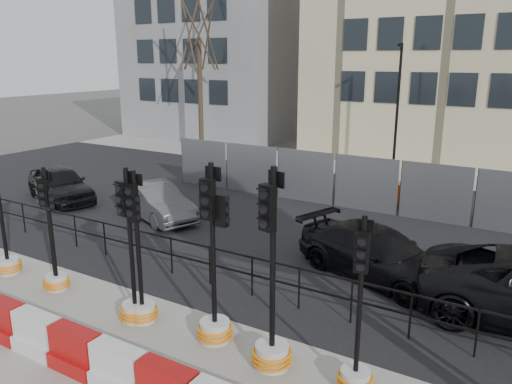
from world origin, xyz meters
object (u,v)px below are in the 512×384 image
Objects in this scene: traffic_signal_h at (356,357)px; traffic_signal_a at (5,249)px; car_c at (377,254)px; traffic_signal_d at (133,286)px; car_a at (60,184)px.

traffic_signal_a is at bearing 169.89° from traffic_signal_h.
traffic_signal_h is 0.64× the size of car_c.
traffic_signal_d is at bearing 161.73° from car_c.
traffic_signal_d reaches higher than car_a.
traffic_signal_a reaches higher than traffic_signal_h.
traffic_signal_a reaches higher than car_c.
traffic_signal_h reaches higher than car_c.
traffic_signal_d reaches higher than car_c.
traffic_signal_h reaches higher than car_a.
car_c is (-1.09, 4.50, 0.01)m from traffic_signal_h.
traffic_signal_d is (4.50, -0.07, 0.10)m from traffic_signal_a.
car_c is (3.67, 4.70, -0.15)m from traffic_signal_d.
traffic_signal_a is 0.71× the size of car_c.
traffic_signal_h is at bearing 7.30° from traffic_signal_a.
traffic_signal_d is at bearing 171.47° from traffic_signal_h.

